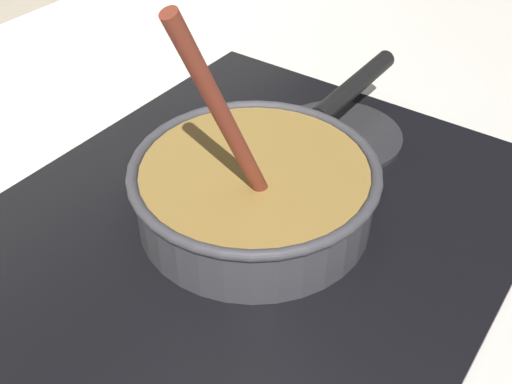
% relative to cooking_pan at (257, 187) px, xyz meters
% --- Properties ---
extents(ground, '(2.40, 1.60, 0.04)m').
position_rel_cooking_pan_xyz_m(ground, '(-0.00, -0.16, -0.07)').
color(ground, beige).
extents(hob_plate, '(0.56, 0.48, 0.01)m').
position_rel_cooking_pan_xyz_m(hob_plate, '(-0.00, 0.00, -0.04)').
color(hob_plate, black).
rests_on(hob_plate, ground).
extents(burner_ring, '(0.21, 0.21, 0.01)m').
position_rel_cooking_pan_xyz_m(burner_ring, '(-0.00, 0.00, -0.03)').
color(burner_ring, '#592D0C').
rests_on(burner_ring, hob_plate).
extents(spare_burner, '(0.15, 0.15, 0.01)m').
position_rel_cooking_pan_xyz_m(spare_burner, '(0.17, 0.00, -0.03)').
color(spare_burner, '#262628').
rests_on(spare_burner, hob_plate).
extents(cooking_pan, '(0.40, 0.24, 0.25)m').
position_rel_cooking_pan_xyz_m(cooking_pan, '(0.00, 0.00, 0.00)').
color(cooking_pan, '#38383D').
rests_on(cooking_pan, hob_plate).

